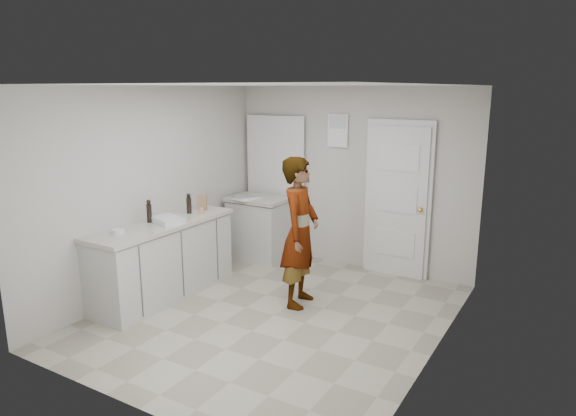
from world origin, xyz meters
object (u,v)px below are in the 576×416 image
Objects in this scene: oil_cruet_b at (149,211)px; egg_bowl at (118,231)px; spice_jar at (202,211)px; baking_dish at (167,220)px; person at (300,232)px; oil_cruet_a at (189,204)px; cake_mix_box at (202,202)px.

oil_cruet_b is 2.04× the size of egg_bowl.
spice_jar is 0.18× the size of baking_dish.
person is at bearing 23.13° from baking_dish.
egg_bowl is (-0.03, -1.11, -0.10)m from oil_cruet_a.
oil_cruet_a is at bearing 80.29° from oil_cruet_b.
oil_cruet_b is 0.63× the size of baking_dish.
oil_cruet_b is 0.24m from baking_dish.
baking_dish reaches higher than egg_bowl.
egg_bowl is (0.07, -0.53, -0.11)m from oil_cruet_b.
oil_cruet_a is at bearing 84.06° from person.
person reaches higher than baking_dish.
oil_cruet_b is at bearing -113.07° from spice_jar.
oil_cruet_b is 0.55m from egg_bowl.
person is 6.78× the size of oil_cruet_a.
person is 1.80m from oil_cruet_b.
person is at bearing 38.23° from egg_bowl.
oil_cruet_a is at bearing -165.81° from spice_jar.
oil_cruet_b reaches higher than cake_mix_box.
spice_jar is 0.29× the size of oil_cruet_b.
oil_cruet_a is 0.58× the size of baking_dish.
person is 6.31× the size of oil_cruet_b.
spice_jar is at bearing 66.93° from oil_cruet_b.
oil_cruet_b is (-0.12, -0.81, 0.03)m from cake_mix_box.
person is at bearing 3.52° from spice_jar.
spice_jar is at bearing 82.48° from baking_dish.
cake_mix_box is at bearing 127.52° from spice_jar.
cake_mix_box is 1.49× the size of egg_bowl.
oil_cruet_a is 0.51m from baking_dish.
baking_dish is (0.07, -0.72, -0.07)m from cake_mix_box.
cake_mix_box is at bearing 87.45° from egg_bowl.
oil_cruet_b reaches higher than oil_cruet_a.
oil_cruet_a reaches higher than baking_dish.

